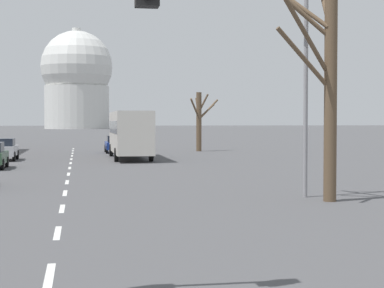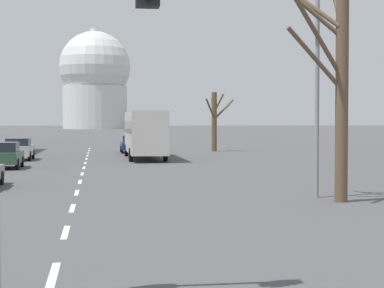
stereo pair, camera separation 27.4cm
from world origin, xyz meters
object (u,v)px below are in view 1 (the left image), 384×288
(street_lamp_right, at_px, (298,54))
(sedan_near_left, at_px, (3,149))
(traffic_signal_centre_tall, at_px, (45,12))
(city_bus, at_px, (130,131))
(sedan_near_right, at_px, (116,144))

(street_lamp_right, height_order, sedan_near_left, street_lamp_right)
(street_lamp_right, distance_m, sedan_near_left, 28.30)
(traffic_signal_centre_tall, height_order, sedan_near_left, traffic_signal_centre_tall)
(sedan_near_left, bearing_deg, city_bus, 2.47)
(sedan_near_right, xyz_separation_m, city_bus, (0.47, -9.46, 1.27))
(city_bus, bearing_deg, street_lamp_right, -80.59)
(sedan_near_right, height_order, city_bus, city_bus)
(street_lamp_right, relative_size, sedan_near_right, 1.90)
(sedan_near_right, bearing_deg, street_lamp_right, -82.38)
(street_lamp_right, xyz_separation_m, city_bus, (-4.15, 25.04, -3.19))
(traffic_signal_centre_tall, distance_m, city_bus, 37.89)
(traffic_signal_centre_tall, bearing_deg, street_lamp_right, 56.28)
(street_lamp_right, bearing_deg, city_bus, 99.41)
(street_lamp_right, distance_m, city_bus, 25.58)
(street_lamp_right, bearing_deg, traffic_signal_centre_tall, -123.72)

